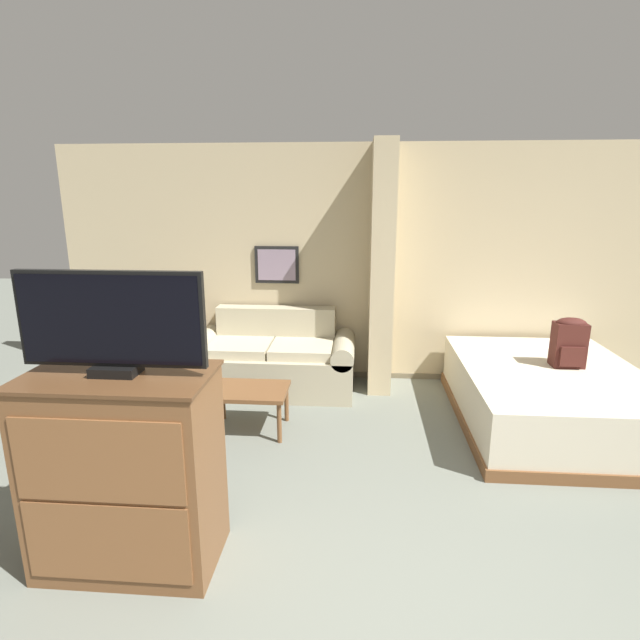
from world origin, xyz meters
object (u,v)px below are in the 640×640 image
at_px(coffee_table, 249,394).
at_px(backpack, 569,342).
at_px(couch, 273,361).
at_px(table_lamp, 173,313).
at_px(tv_dresser, 127,471).
at_px(tv, 111,323).
at_px(bed, 548,395).

distance_m(coffee_table, backpack, 2.92).
xyz_separation_m(couch, table_lamp, (-1.09, 0.05, 0.50)).
distance_m(couch, table_lamp, 1.20).
bearing_deg(backpack, tv_dresser, -146.73).
relative_size(table_lamp, backpack, 0.91).
bearing_deg(table_lamp, tv, -74.94).
bearing_deg(bed, table_lamp, 169.47).
xyz_separation_m(table_lamp, backpack, (3.92, -0.64, -0.05)).
height_order(couch, coffee_table, couch).
distance_m(couch, bed, 2.75).
distance_m(couch, tv, 2.92).
distance_m(coffee_table, table_lamp, 1.56).
height_order(couch, backpack, backpack).
bearing_deg(bed, tv, -146.23).
bearing_deg(tv, backpack, 33.26).
distance_m(table_lamp, bed, 3.86).
height_order(tv_dresser, backpack, tv_dresser).
bearing_deg(table_lamp, tv_dresser, -74.94).
bearing_deg(tv, bed, 33.77).
bearing_deg(table_lamp, bed, -10.53).
height_order(tv, backpack, tv).
bearing_deg(coffee_table, backpack, 8.31).
xyz_separation_m(table_lamp, tv_dresser, (0.73, -2.73, -0.25)).
relative_size(coffee_table, table_lamp, 1.64).
xyz_separation_m(coffee_table, tv_dresser, (-0.32, -1.67, 0.22)).
bearing_deg(backpack, coffee_table, -171.69).
height_order(coffee_table, backpack, backpack).
bearing_deg(bed, backpack, 21.91).
xyz_separation_m(tv_dresser, tv, (0.00, 0.00, 0.85)).
distance_m(table_lamp, backpack, 3.97).
relative_size(couch, backpack, 3.87).
bearing_deg(tv, couch, 82.40).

